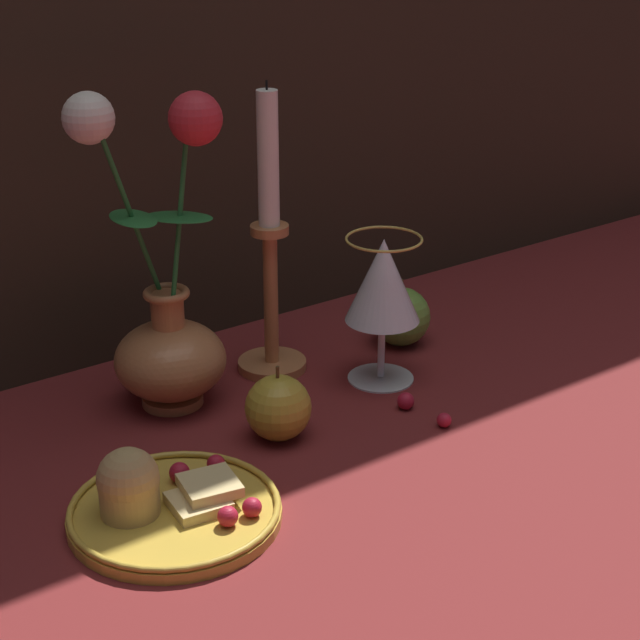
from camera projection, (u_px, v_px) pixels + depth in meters
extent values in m
plane|color=maroon|center=(330.00, 419.00, 1.11)|extent=(2.40, 2.40, 0.00)
cylinder|color=#B77042|center=(173.00, 399.00, 1.14)|extent=(0.07, 0.07, 0.01)
ellipsoid|color=#B77042|center=(170.00, 360.00, 1.12)|extent=(0.12, 0.12, 0.08)
cylinder|color=#B77042|center=(168.00, 314.00, 1.10)|extent=(0.03, 0.03, 0.05)
torus|color=#B77042|center=(166.00, 293.00, 1.09)|extent=(0.05, 0.05, 0.01)
cylinder|color=#23662D|center=(129.00, 210.00, 1.04)|extent=(0.07, 0.02, 0.19)
ellipsoid|color=#23662D|center=(133.00, 218.00, 1.05)|extent=(0.04, 0.07, 0.00)
sphere|color=silver|center=(88.00, 118.00, 1.00)|extent=(0.05, 0.05, 0.05)
cylinder|color=#23662D|center=(180.00, 208.00, 1.06)|extent=(0.04, 0.02, 0.18)
ellipsoid|color=#23662D|center=(179.00, 217.00, 1.06)|extent=(0.08, 0.08, 0.00)
sphere|color=red|center=(195.00, 119.00, 1.03)|extent=(0.05, 0.05, 0.05)
cylinder|color=gold|center=(175.00, 514.00, 0.94)|extent=(0.19, 0.19, 0.01)
torus|color=gold|center=(174.00, 507.00, 0.93)|extent=(0.19, 0.19, 0.01)
cylinder|color=tan|center=(129.00, 496.00, 0.93)|extent=(0.05, 0.05, 0.03)
sphere|color=tan|center=(128.00, 479.00, 0.92)|extent=(0.05, 0.05, 0.05)
cube|color=#DBBC7A|center=(199.00, 503.00, 0.94)|extent=(0.05, 0.05, 0.01)
cube|color=#DBBC7A|center=(210.00, 485.00, 0.94)|extent=(0.06, 0.06, 0.01)
sphere|color=#AD192D|center=(228.00, 516.00, 0.91)|extent=(0.02, 0.02, 0.02)
sphere|color=#AD192D|center=(252.00, 507.00, 0.92)|extent=(0.02, 0.02, 0.02)
sphere|color=#AD192D|center=(225.00, 485.00, 0.96)|extent=(0.02, 0.02, 0.02)
sphere|color=#AD192D|center=(216.00, 464.00, 0.99)|extent=(0.02, 0.02, 0.02)
sphere|color=#AD192D|center=(179.00, 472.00, 0.97)|extent=(0.02, 0.02, 0.02)
cylinder|color=silver|center=(381.00, 377.00, 1.19)|extent=(0.07, 0.07, 0.00)
cylinder|color=silver|center=(381.00, 348.00, 1.18)|extent=(0.01, 0.01, 0.07)
cone|color=silver|center=(383.00, 280.00, 1.15)|extent=(0.08, 0.08, 0.09)
cone|color=gold|center=(383.00, 292.00, 1.15)|extent=(0.07, 0.07, 0.07)
torus|color=gold|center=(384.00, 239.00, 1.13)|extent=(0.08, 0.08, 0.00)
cylinder|color=#B77042|center=(272.00, 364.00, 1.22)|extent=(0.08, 0.08, 0.01)
cylinder|color=#B77042|center=(271.00, 299.00, 1.18)|extent=(0.02, 0.02, 0.15)
cylinder|color=#B77042|center=(269.00, 230.00, 1.15)|extent=(0.04, 0.04, 0.01)
cylinder|color=white|center=(268.00, 159.00, 1.12)|extent=(0.02, 0.02, 0.15)
cylinder|color=black|center=(267.00, 85.00, 1.09)|extent=(0.00, 0.00, 0.01)
sphere|color=#B2932D|center=(278.00, 408.00, 1.06)|extent=(0.07, 0.07, 0.07)
cylinder|color=#4C3319|center=(277.00, 372.00, 1.04)|extent=(0.00, 0.00, 0.01)
sphere|color=#669938|center=(401.00, 317.00, 1.27)|extent=(0.07, 0.07, 0.07)
cylinder|color=#4C3319|center=(402.00, 284.00, 1.25)|extent=(0.00, 0.00, 0.01)
sphere|color=#AD192D|center=(444.00, 420.00, 1.09)|extent=(0.02, 0.02, 0.02)
sphere|color=#AD192D|center=(406.00, 401.00, 1.13)|extent=(0.02, 0.02, 0.02)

